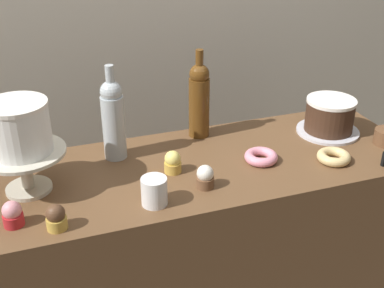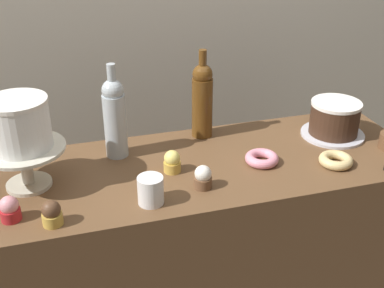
% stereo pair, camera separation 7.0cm
% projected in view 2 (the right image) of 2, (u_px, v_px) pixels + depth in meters
% --- Properties ---
extents(display_counter, '(1.57, 0.53, 0.92)m').
position_uv_depth(display_counter, '(192.00, 272.00, 1.85)').
color(display_counter, brown).
rests_on(display_counter, ground_plane).
extents(cake_stand_pedestal, '(0.25, 0.25, 0.13)m').
position_uv_depth(cake_stand_pedestal, '(25.00, 159.00, 1.48)').
color(cake_stand_pedestal, beige).
rests_on(cake_stand_pedestal, display_counter).
extents(white_layer_cake, '(0.18, 0.18, 0.15)m').
position_uv_depth(white_layer_cake, '(19.00, 124.00, 1.43)').
color(white_layer_cake, white).
rests_on(white_layer_cake, cake_stand_pedestal).
extents(silver_serving_platter, '(0.23, 0.23, 0.01)m').
position_uv_depth(silver_serving_platter, '(332.00, 134.00, 1.83)').
color(silver_serving_platter, silver).
rests_on(silver_serving_platter, display_counter).
extents(chocolate_round_cake, '(0.18, 0.18, 0.12)m').
position_uv_depth(chocolate_round_cake, '(335.00, 118.00, 1.80)').
color(chocolate_round_cake, '#3D2619').
rests_on(chocolate_round_cake, silver_serving_platter).
extents(wine_bottle_clear, '(0.08, 0.08, 0.33)m').
position_uv_depth(wine_bottle_clear, '(115.00, 117.00, 1.63)').
color(wine_bottle_clear, '#B2BCC1').
rests_on(wine_bottle_clear, display_counter).
extents(wine_bottle_amber, '(0.08, 0.08, 0.33)m').
position_uv_depth(wine_bottle_amber, '(202.00, 99.00, 1.77)').
color(wine_bottle_amber, '#5B3814').
rests_on(wine_bottle_amber, display_counter).
extents(cupcake_vanilla, '(0.06, 0.06, 0.07)m').
position_uv_depth(cupcake_vanilla, '(203.00, 177.00, 1.50)').
color(cupcake_vanilla, brown).
rests_on(cupcake_vanilla, display_counter).
extents(cupcake_lemon, '(0.06, 0.06, 0.07)m').
position_uv_depth(cupcake_lemon, '(172.00, 162.00, 1.58)').
color(cupcake_lemon, gold).
rests_on(cupcake_lemon, display_counter).
extents(cupcake_chocolate, '(0.06, 0.06, 0.07)m').
position_uv_depth(cupcake_chocolate, '(52.00, 214.00, 1.33)').
color(cupcake_chocolate, gold).
rests_on(cupcake_chocolate, display_counter).
extents(cupcake_strawberry, '(0.06, 0.06, 0.07)m').
position_uv_depth(cupcake_strawberry, '(10.00, 209.00, 1.35)').
color(cupcake_strawberry, red).
rests_on(cupcake_strawberry, display_counter).
extents(donut_pink, '(0.11, 0.11, 0.03)m').
position_uv_depth(donut_pink, '(262.00, 159.00, 1.64)').
color(donut_pink, pink).
rests_on(donut_pink, display_counter).
extents(donut_glazed, '(0.11, 0.11, 0.03)m').
position_uv_depth(donut_glazed, '(336.00, 160.00, 1.63)').
color(donut_glazed, '#E0C17F').
rests_on(donut_glazed, display_counter).
extents(coffee_cup_ceramic, '(0.08, 0.08, 0.08)m').
position_uv_depth(coffee_cup_ceramic, '(151.00, 190.00, 1.42)').
color(coffee_cup_ceramic, white).
rests_on(coffee_cup_ceramic, display_counter).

